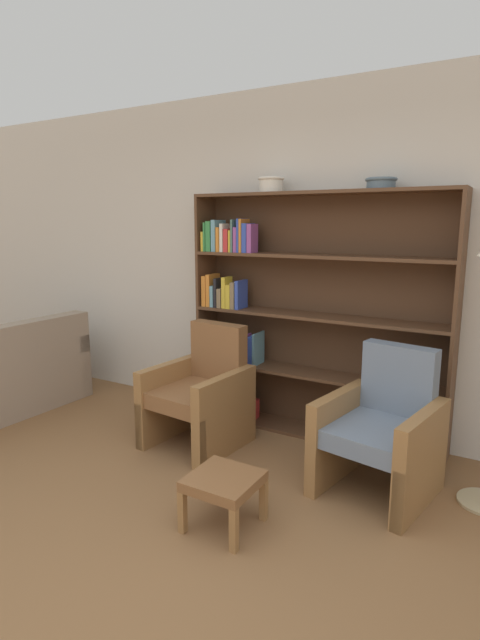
% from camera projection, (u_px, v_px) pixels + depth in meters
% --- Properties ---
extents(wall_back, '(12.00, 0.06, 2.75)m').
position_uv_depth(wall_back, '(344.00, 264.00, 3.91)').
color(wall_back, silver).
rests_on(wall_back, ground).
extents(bookshelf, '(2.07, 0.30, 1.92)m').
position_uv_depth(bookshelf, '(293.00, 318.00, 4.02)').
color(bookshelf, brown).
rests_on(bookshelf, ground).
extents(bowl_olive, '(0.21, 0.21, 0.12)m').
position_uv_depth(bowl_olive, '(271.00, 184.00, 3.90)').
color(bowl_olive, silver).
rests_on(bowl_olive, bookshelf).
extents(bowl_terracotta, '(0.22, 0.22, 0.08)m').
position_uv_depth(bowl_terracotta, '(381.00, 183.00, 3.48)').
color(bowl_terracotta, slate).
rests_on(bowl_terracotta, bookshelf).
extents(armchair_leather, '(0.70, 0.74, 0.91)m').
position_uv_depth(armchair_leather, '(201.00, 393.00, 3.85)').
color(armchair_leather, olive).
rests_on(armchair_leather, ground).
extents(armchair_cushioned, '(0.75, 0.78, 0.91)m').
position_uv_depth(armchair_cushioned, '(382.00, 431.00, 3.16)').
color(armchair_cushioned, olive).
rests_on(armchair_cushioned, ground).
extents(footstool, '(0.37, 0.37, 0.31)m').
position_uv_depth(footstool, '(224.00, 485.00, 2.79)').
color(footstool, olive).
rests_on(footstool, ground).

